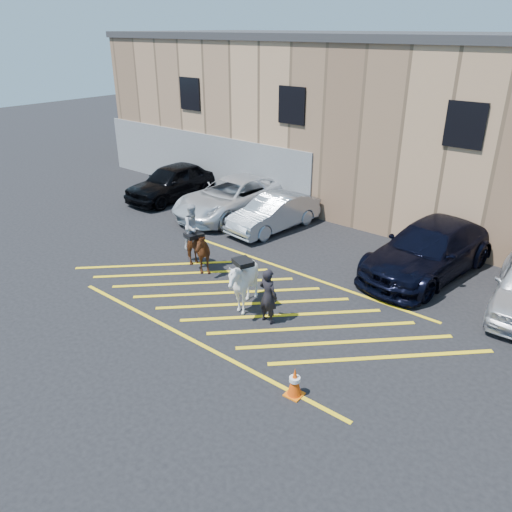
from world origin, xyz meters
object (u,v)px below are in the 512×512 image
Objects in this scene: car_blue_suv at (429,249)px; handler at (268,296)px; mounted_bay at (194,244)px; car_white_pickup at (233,197)px; saddled_white at (243,283)px; car_black_suv at (173,182)px; car_silver_sedan at (274,213)px; traffic_cone at (295,382)px.

car_blue_suv is 3.61× the size of handler.
car_blue_suv is 2.52× the size of mounted_bay.
car_white_pickup is 2.93× the size of saddled_white.
car_silver_sedan is at bearing -1.62° from car_black_suv.
car_white_pickup is at bearing -179.76° from car_silver_sedan.
traffic_cone is (6.31, -3.07, -0.58)m from mounted_bay.
traffic_cone is (9.00, -7.98, -0.43)m from car_white_pickup.
traffic_cone is at bearing -32.39° from saddled_white.
car_silver_sedan is 6.40m from car_blue_suv.
mounted_bay is (2.69, -4.91, 0.15)m from car_white_pickup.
car_black_suv is 3.71m from car_white_pickup.
car_white_pickup is 2.47m from car_silver_sedan.
car_black_suv is 12.56m from car_blue_suv.
car_silver_sedan is 6.46m from saddled_white.
car_blue_suv reaches higher than car_white_pickup.
car_black_suv is 0.83× the size of car_blue_suv.
car_blue_suv is at bearing -108.77° from handler.
saddled_white reaches higher than car_silver_sedan.
mounted_bay is at bearing -80.79° from car_silver_sedan.
car_white_pickup is at bearing 134.04° from saddled_white.
handler is 4.07m from mounted_bay.
car_blue_suv reaches higher than car_black_suv.
handler is (4.17, -5.67, 0.12)m from car_silver_sedan.
car_blue_suv is at bearing 1.15° from car_white_pickup.
car_white_pickup is 3.53× the size of handler.
handler is (6.63, -5.93, 0.02)m from car_white_pickup.
traffic_cone is at bearing -81.34° from car_blue_suv.
traffic_cone is (6.55, -7.72, -0.33)m from car_silver_sedan.
car_blue_suv is 7.86m from traffic_cone.
saddled_white is at bearing -111.46° from car_blue_suv.
car_blue_suv is at bearing 91.09° from traffic_cone.
handler is 0.70× the size of mounted_bay.
car_white_pickup is at bearing 1.80° from car_black_suv.
car_black_suv is 10.98m from saddled_white.
car_silver_sedan is 2.60× the size of handler.
car_blue_suv is at bearing 60.97° from saddled_white.
car_black_suv is 2.48× the size of saddled_white.
car_silver_sedan is at bearing 92.89° from mounted_bay.
car_silver_sedan is 7.04m from handler.
car_silver_sedan is at bearing -171.30° from car_blue_suv.
car_blue_suv is at bearing -0.56° from car_black_suv.
car_black_suv is at bearing 148.69° from saddled_white.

